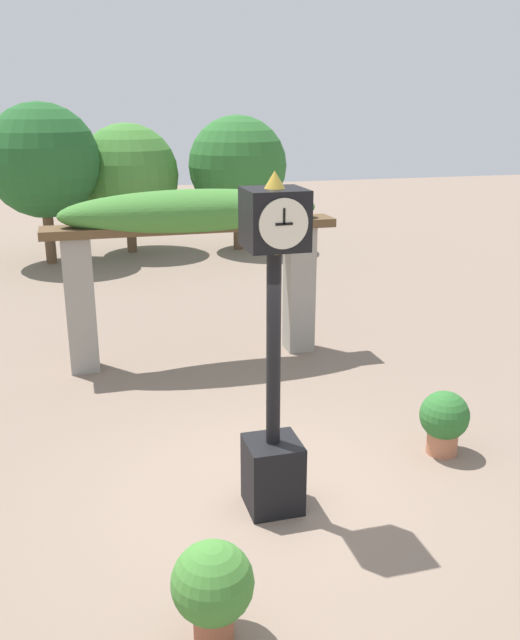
{
  "coord_description": "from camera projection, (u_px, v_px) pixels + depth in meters",
  "views": [
    {
      "loc": [
        -1.83,
        -6.39,
        4.16
      ],
      "look_at": [
        -0.0,
        0.22,
        1.96
      ],
      "focal_mm": 38.0,
      "sensor_mm": 36.0,
      "label": 1
    }
  ],
  "objects": [
    {
      "name": "potted_plant_near_left",
      "position": [
        444.0,
        419.0,
        8.32
      ],
      "size": [
        0.61,
        0.61,
        0.82
      ],
      "color": "#B26B4C",
      "rests_on": "ground"
    },
    {
      "name": "tree_line",
      "position": [
        135.0,
        167.0,
        18.77
      ],
      "size": [
        8.27,
        3.86,
        4.23
      ],
      "color": "brown",
      "rests_on": "ground"
    },
    {
      "name": "ground_plane",
      "position": [
        266.0,
        492.0,
        7.6
      ],
      "size": [
        60.0,
        60.0,
        0.0
      ],
      "primitive_type": "plane",
      "color": "#7F6B5B"
    },
    {
      "name": "pergola",
      "position": [
        192.0,
        231.0,
        10.91
      ],
      "size": [
        4.73,
        1.05,
        2.87
      ],
      "color": "gray",
      "rests_on": "ground"
    },
    {
      "name": "pedestal_clock",
      "position": [
        273.0,
        366.0,
        6.85
      ],
      "size": [
        0.57,
        0.62,
        3.57
      ],
      "color": "black",
      "rests_on": "ground"
    },
    {
      "name": "potted_plant_near_right",
      "position": [
        213.0,
        587.0,
        5.38
      ],
      "size": [
        0.67,
        0.67,
        0.88
      ],
      "color": "#9E563D",
      "rests_on": "ground"
    }
  ]
}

